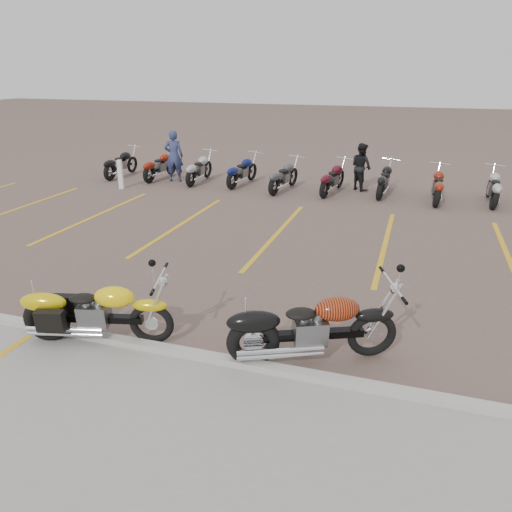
# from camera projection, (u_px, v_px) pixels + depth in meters

# --- Properties ---
(ground) EXTENTS (100.00, 100.00, 0.00)m
(ground) POSITION_uv_depth(u_px,v_px,m) (218.00, 298.00, 9.21)
(ground) COLOR brown
(ground) RESTS_ON ground
(concrete_apron) EXTENTS (60.00, 5.00, 0.01)m
(concrete_apron) POSITION_uv_depth(u_px,v_px,m) (55.00, 475.00, 5.21)
(concrete_apron) COLOR #9E9B93
(concrete_apron) RESTS_ON ground
(curb) EXTENTS (60.00, 0.18, 0.12)m
(curb) POSITION_uv_depth(u_px,v_px,m) (167.00, 350.00, 7.41)
(curb) COLOR #ADAAA3
(curb) RESTS_ON ground
(parking_stripes) EXTENTS (38.00, 5.50, 0.01)m
(parking_stripes) POSITION_uv_depth(u_px,v_px,m) (277.00, 234.00, 12.77)
(parking_stripes) COLOR gold
(parking_stripes) RESTS_ON ground
(yellow_cruiser) EXTENTS (2.31, 0.72, 0.97)m
(yellow_cruiser) POSITION_uv_depth(u_px,v_px,m) (95.00, 314.00, 7.59)
(yellow_cruiser) COLOR black
(yellow_cruiser) RESTS_ON ground
(flame_cruiser) EXTENTS (2.31, 1.17, 1.02)m
(flame_cruiser) POSITION_uv_depth(u_px,v_px,m) (308.00, 330.00, 7.08)
(flame_cruiser) COLOR black
(flame_cruiser) RESTS_ON ground
(person_a) EXTENTS (0.78, 0.63, 1.86)m
(person_a) POSITION_uv_depth(u_px,v_px,m) (174.00, 156.00, 18.35)
(person_a) COLOR navy
(person_a) RESTS_ON ground
(person_b) EXTENTS (0.98, 0.98, 1.60)m
(person_b) POSITION_uv_depth(u_px,v_px,m) (361.00, 167.00, 17.07)
(person_b) COLOR black
(person_b) RESTS_ON ground
(bollard) EXTENTS (0.18, 0.18, 1.00)m
(bollard) POSITION_uv_depth(u_px,v_px,m) (120.00, 174.00, 17.34)
(bollard) COLOR white
(bollard) RESTS_ON ground
(bg_bike_row) EXTENTS (18.91, 2.04, 1.10)m
(bg_bike_row) POSITION_uv_depth(u_px,v_px,m) (357.00, 178.00, 16.55)
(bg_bike_row) COLOR black
(bg_bike_row) RESTS_ON ground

